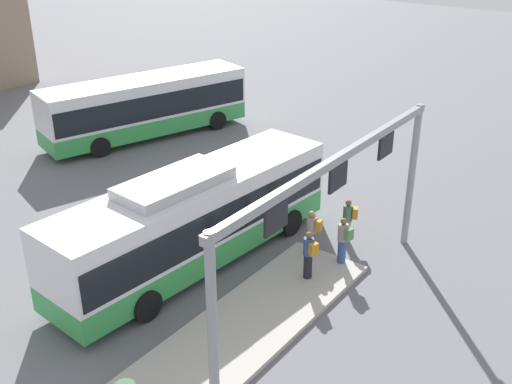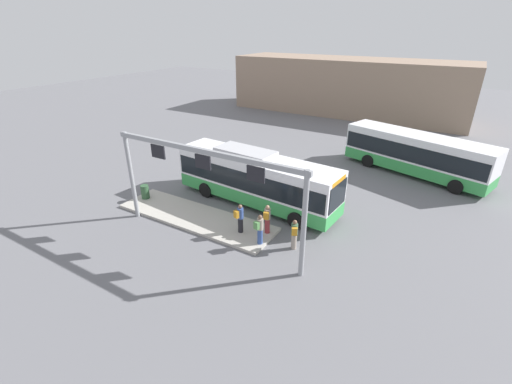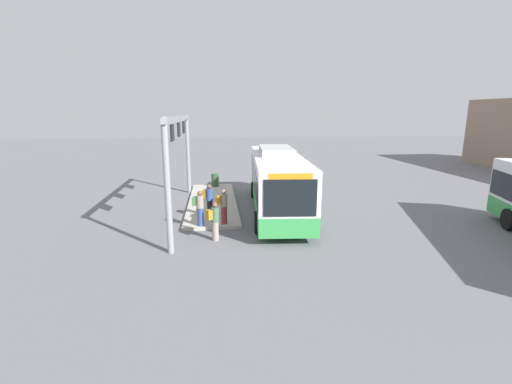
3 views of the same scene
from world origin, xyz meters
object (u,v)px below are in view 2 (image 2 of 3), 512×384
(bus_main, at_px, (256,177))
(person_waiting_mid, at_px, (260,229))
(bus_background_left, at_px, (416,152))
(person_waiting_far, at_px, (240,218))
(person_waiting_near, at_px, (294,234))
(person_boarding, at_px, (267,218))
(trash_bin, at_px, (145,192))

(bus_main, bearing_deg, person_waiting_mid, -52.26)
(bus_background_left, bearing_deg, person_waiting_mid, -92.42)
(bus_background_left, distance_m, person_waiting_far, 15.58)
(bus_background_left, bearing_deg, person_waiting_far, -98.07)
(bus_background_left, bearing_deg, person_waiting_near, -87.21)
(bus_main, xyz_separation_m, bus_background_left, (7.88, 10.36, -0.03))
(person_boarding, height_order, trash_bin, person_boarding)
(person_waiting_mid, xyz_separation_m, person_waiting_far, (-1.47, 0.42, 0.00))
(bus_main, distance_m, person_waiting_mid, 4.98)
(bus_background_left, bearing_deg, person_boarding, -94.57)
(person_boarding, bearing_deg, person_waiting_near, -117.42)
(bus_background_left, bearing_deg, trash_bin, -118.74)
(person_waiting_near, xyz_separation_m, person_waiting_far, (-3.10, -0.26, 0.16))
(bus_main, distance_m, person_waiting_far, 3.97)
(bus_background_left, relative_size, person_waiting_near, 6.58)
(trash_bin, bearing_deg, person_waiting_near, -0.27)
(bus_background_left, xyz_separation_m, person_waiting_near, (-3.56, -13.80, -0.89))
(bus_background_left, height_order, person_waiting_mid, bus_background_left)
(trash_bin, bearing_deg, person_waiting_mid, -4.65)
(person_waiting_near, xyz_separation_m, trash_bin, (-10.68, 0.05, -0.28))
(person_waiting_far, distance_m, trash_bin, 7.60)
(person_waiting_far, height_order, trash_bin, person_waiting_far)
(person_boarding, height_order, person_waiting_mid, same)
(bus_main, bearing_deg, person_waiting_near, -33.94)
(person_waiting_near, height_order, trash_bin, person_waiting_near)
(person_boarding, relative_size, person_waiting_near, 1.00)
(bus_background_left, bearing_deg, bus_main, -109.96)
(bus_main, height_order, person_waiting_mid, bus_main)
(person_boarding, height_order, person_waiting_far, same)
(person_waiting_near, bearing_deg, person_waiting_far, 70.02)
(bus_background_left, distance_m, person_boarding, 14.43)
(bus_background_left, xyz_separation_m, trash_bin, (-14.25, -13.75, -1.17))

